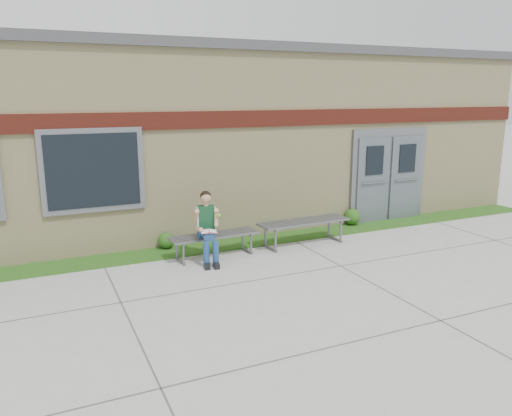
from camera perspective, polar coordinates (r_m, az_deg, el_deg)
name	(u,v)px	position (r m, az deg, el deg)	size (l,w,h in m)	color
ground	(307,284)	(8.54, 5.91, -8.59)	(80.00, 80.00, 0.00)	#9E9E99
grass_strip	(246,242)	(10.73, -1.11, -3.92)	(16.00, 0.80, 0.02)	#204F15
school_building	(195,133)	(13.48, -6.94, 8.52)	(16.20, 6.22, 4.20)	beige
bench_left	(214,239)	(9.76, -4.79, -3.59)	(1.78, 0.58, 0.46)	slate
bench_right	(304,226)	(10.56, 5.48, -2.06)	(2.01, 0.62, 0.52)	slate
girl	(207,226)	(9.42, -5.57, -2.01)	(0.49, 0.84, 1.34)	navy
shrub_mid	(166,240)	(10.39, -10.20, -3.68)	(0.33, 0.33, 0.33)	#204F15
shrub_east	(352,217)	(12.27, 10.93, -0.98)	(0.39, 0.39, 0.39)	#204F15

